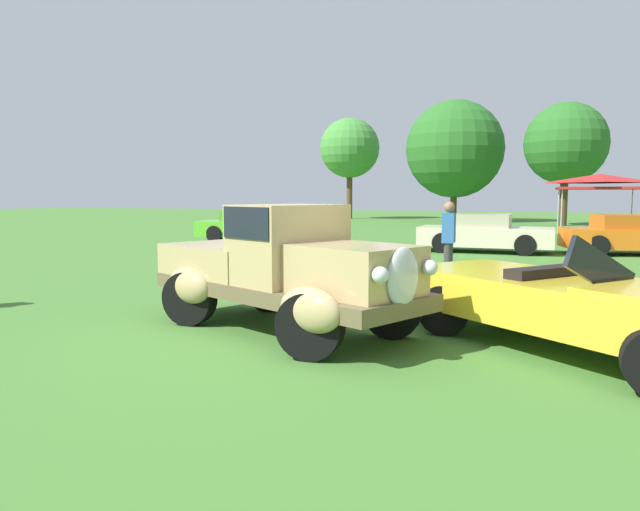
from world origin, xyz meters
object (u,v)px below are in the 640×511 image
(spectator_near_truck, at_px, (449,240))
(canopy_tent_left_field, at_px, (599,181))
(show_car_orange, at_px, (630,235))
(neighbor_convertible, at_px, (587,304))
(feature_pickup_truck, at_px, (284,267))
(show_car_lime, at_px, (251,226))
(show_car_cream, at_px, (484,233))

(spectator_near_truck, distance_m, canopy_tent_left_field, 16.55)
(show_car_orange, height_order, canopy_tent_left_field, canopy_tent_left_field)
(neighbor_convertible, distance_m, canopy_tent_left_field, 20.96)
(feature_pickup_truck, bearing_deg, show_car_orange, 65.14)
(feature_pickup_truck, distance_m, show_car_lime, 15.56)
(show_car_cream, relative_size, show_car_orange, 1.01)
(show_car_lime, bearing_deg, show_car_cream, -9.44)
(show_car_cream, relative_size, canopy_tent_left_field, 1.23)
(show_car_orange, relative_size, canopy_tent_left_field, 1.22)
(show_car_lime, bearing_deg, spectator_near_truck, -45.28)
(show_car_orange, bearing_deg, neighbor_convertible, -99.96)
(feature_pickup_truck, distance_m, neighbor_convertible, 3.74)
(neighbor_convertible, bearing_deg, canopy_tent_left_field, 84.17)
(feature_pickup_truck, height_order, show_car_orange, feature_pickup_truck)
(show_car_cream, distance_m, show_car_orange, 4.29)
(feature_pickup_truck, height_order, neighbor_convertible, feature_pickup_truck)
(show_car_orange, bearing_deg, spectator_near_truck, -119.15)
(spectator_near_truck, relative_size, canopy_tent_left_field, 0.50)
(show_car_orange, distance_m, canopy_tent_left_field, 8.15)
(neighbor_convertible, distance_m, spectator_near_truck, 5.35)
(spectator_near_truck, bearing_deg, canopy_tent_left_field, 74.83)
(feature_pickup_truck, relative_size, spectator_near_truck, 2.58)
(show_car_orange, bearing_deg, feature_pickup_truck, -114.86)
(neighbor_convertible, height_order, spectator_near_truck, spectator_near_truck)
(feature_pickup_truck, distance_m, spectator_near_truck, 5.17)
(spectator_near_truck, bearing_deg, show_car_orange, 60.85)
(show_car_lime, relative_size, show_car_cream, 1.04)
(show_car_cream, distance_m, canopy_tent_left_field, 9.66)
(feature_pickup_truck, distance_m, show_car_orange, 14.23)
(feature_pickup_truck, relative_size, show_car_cream, 1.04)
(feature_pickup_truck, xyz_separation_m, neighbor_convertible, (3.73, 0.08, -0.28))
(show_car_orange, bearing_deg, show_car_cream, -171.79)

